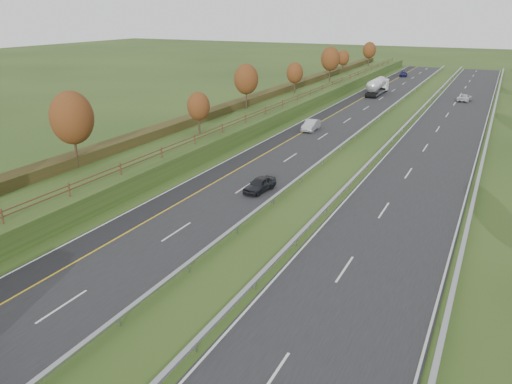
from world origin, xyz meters
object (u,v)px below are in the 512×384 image
road_tanker (377,86)px  car_silver_mid (311,125)px  car_oncoming (464,98)px  car_small_far (404,74)px  car_dark_near (260,184)px

road_tanker → car_silver_mid: bearing=-91.3°
car_silver_mid → car_oncoming: bearing=61.6°
car_small_far → car_oncoming: size_ratio=0.95×
car_small_far → car_oncoming: 38.56m
road_tanker → car_small_far: 33.64m
car_small_far → car_silver_mid: bearing=-95.4°
car_silver_mid → car_small_far: bearing=87.7°
road_tanker → car_oncoming: road_tanker is taller
car_dark_near → car_small_far: 98.55m
car_small_far → car_oncoming: car_oncoming is taller
car_silver_mid → car_oncoming: (18.17, 37.14, -0.12)m
road_tanker → car_small_far: bearing=91.4°
road_tanker → car_silver_mid: (-0.87, -37.57, -1.04)m
car_small_far → car_oncoming: bearing=-67.3°
car_dark_near → car_small_far: car_dark_near is taller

